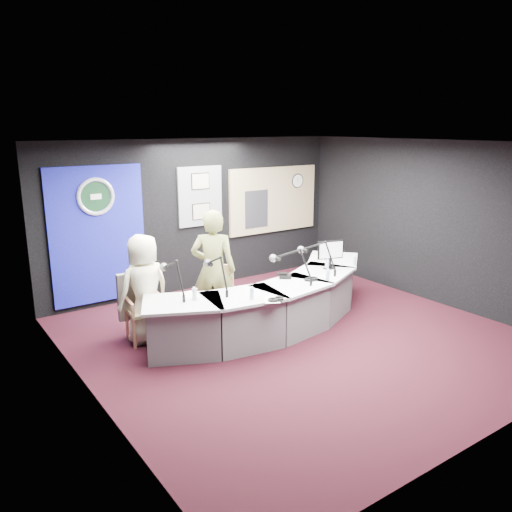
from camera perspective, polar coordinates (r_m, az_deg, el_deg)
ground at (r=7.66m, az=4.71°, el=-9.01°), size 6.00×6.00×0.00m
ceiling at (r=7.04m, az=5.18°, el=12.40°), size 6.00×6.00×0.02m
wall_back at (r=9.67m, az=-6.51°, el=4.55°), size 6.00×0.02×2.80m
wall_front at (r=5.37m, az=25.90°, el=-4.87°), size 6.00×0.02×2.80m
wall_left at (r=5.84m, az=-18.39°, el=-2.65°), size 0.02×6.00×2.80m
wall_right at (r=9.40m, az=19.19°, el=3.55°), size 0.02×6.00×2.80m
broadcast_desk at (r=7.90m, az=1.94°, el=-5.32°), size 4.50×1.90×0.75m
backdrop_panel at (r=8.95m, az=-17.15°, el=2.22°), size 1.60×0.05×2.30m
agency_seal at (r=8.80m, az=-17.38°, el=6.31°), size 0.63×0.07×0.63m
seal_center at (r=8.81m, az=-17.39°, el=6.32°), size 0.48×0.01×0.48m
pinboard at (r=9.62m, az=-6.22°, el=6.61°), size 0.90×0.04×1.10m
framed_photo_upper at (r=9.56m, az=-6.18°, el=8.26°), size 0.34×0.02×0.27m
framed_photo_lower at (r=9.63m, az=-6.09°, el=4.94°), size 0.34×0.02×0.27m
booth_window_frame at (r=10.56m, az=1.97°, el=6.28°), size 2.12×0.06×1.32m
booth_glow at (r=10.55m, az=2.00°, el=6.27°), size 2.00×0.02×1.20m
equipment_rack at (r=10.30m, az=0.04°, el=5.24°), size 0.55×0.02×0.75m
wall_clock at (r=10.86m, az=4.64°, el=8.33°), size 0.28×0.01×0.28m
armchair_left at (r=7.53m, az=-12.19°, el=-5.48°), size 0.65×0.65×1.04m
armchair_right at (r=7.85m, az=-4.68°, el=-4.81°), size 0.73×0.73×0.92m
draped_jacket at (r=7.69m, az=-13.30°, el=-4.32°), size 0.51×0.16×0.70m
person_man at (r=7.44m, az=-12.30°, el=-3.57°), size 0.82×0.59×1.57m
person_woman at (r=7.71m, az=-4.75°, el=-1.59°), size 0.80×0.77×1.84m
computer_monitor at (r=8.40m, az=8.23°, el=0.70°), size 0.47×0.18×0.33m
desk_phone at (r=7.89m, az=3.28°, el=-2.29°), size 0.23×0.22×0.04m
headphones_near at (r=7.83m, az=6.14°, el=-2.55°), size 0.19×0.19×0.03m
headphones_far at (r=6.91m, az=2.22°, el=-4.80°), size 0.19×0.19×0.03m
paper_stack at (r=7.18m, az=-7.41°, el=-4.28°), size 0.25×0.33×0.00m
notepad at (r=6.93m, az=1.72°, el=-4.87°), size 0.32×0.35×0.00m
boom_mic_a at (r=7.08m, az=-9.20°, el=-2.09°), size 0.16×0.74×0.60m
boom_mic_b at (r=7.22m, az=-4.36°, el=-1.63°), size 0.18×0.74×0.60m
boom_mic_c at (r=7.60m, az=4.01°, el=-0.81°), size 0.40×0.67×0.60m
boom_mic_d at (r=8.13m, az=6.88°, el=0.14°), size 0.33×0.70×0.60m
water_bottles at (r=7.60m, az=3.75°, el=-2.44°), size 3.07×0.60×0.18m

